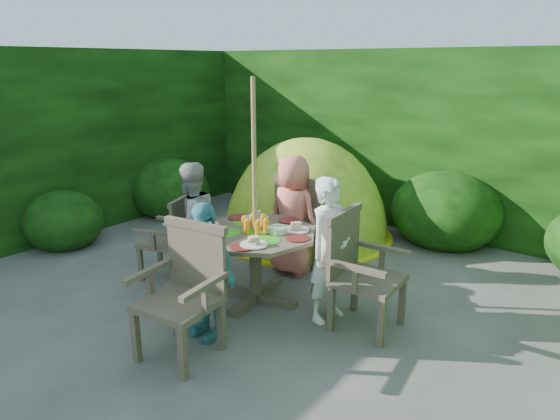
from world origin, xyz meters
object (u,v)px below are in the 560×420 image
Objects in this scene: garden_chair_left at (172,236)px; child_right at (330,250)px; garden_chair_back at (304,219)px; dome_tent at (305,236)px; patio_table at (256,242)px; child_left at (191,224)px; child_front at (206,271)px; parasol_pole at (255,195)px; garden_chair_right at (360,269)px; child_back at (293,215)px; garden_chair_front at (185,289)px.

child_right is at bearing 77.04° from garden_chair_left.
child_right reaches higher than garden_chair_back.
child_right is 0.50× the size of dome_tent.
garden_chair_back is at bearing 52.80° from child_right.
child_right is (1.88, 0.26, 0.20)m from garden_chair_left.
patio_table is at bearing 76.73° from garden_chair_left.
child_front is at bearing 63.61° from child_left.
parasol_pole reaches higher than garden_chair_left.
parasol_pole reaches higher than child_right.
child_left is 1.09× the size of child_front.
child_right is (0.79, 0.12, -0.42)m from parasol_pole.
garden_chair_back is at bearing 105.80° from child_front.
garden_chair_right is 2.19m from garden_chair_left.
child_left is at bearing -171.65° from parasol_pole.
child_back reaches higher than child_front.
child_back is at bearing -75.64° from dome_tent.
garden_chair_front is at bearing 160.01° from child_right.
patio_table is 0.80m from child_front.
garden_chair_right is 1.89m from child_left.
child_front is 0.45× the size of dome_tent.
child_front is 2.84m from dome_tent.
dome_tent is at bearing 110.19° from parasol_pole.
child_back is at bearing 112.94° from garden_chair_left.
patio_table is 1.06× the size of child_back.
garden_chair_left is at bearing 105.80° from child_right.
patio_table is 0.49m from parasol_pole.
dome_tent is at bearing -172.86° from child_left.
garden_chair_right is at bearing 8.75° from parasol_pole.
child_back is (-0.91, 0.68, -0.00)m from child_right.
child_left is at bearing 106.31° from child_right.
garden_chair_back reaches higher than garden_chair_right.
child_right is 1.13m from child_front.
child_front is at bearing 93.03° from garden_chair_back.
child_right is 1.11× the size of child_front.
parasol_pole is at bearing 106.31° from child_right.
garden_chair_back is at bearing 50.13° from garden_chair_right.
garden_chair_right is at bearing 45.83° from garden_chair_front.
child_left is (-0.63, -1.19, 0.11)m from garden_chair_back.
child_left is (-0.79, -0.12, -0.43)m from parasol_pole.
garden_chair_front is 0.38× the size of dome_tent.
garden_chair_right is at bearing 77.31° from garden_chair_left.
garden_chair_right is 0.38× the size of dome_tent.
child_left is at bearing 127.02° from garden_chair_front.
dome_tent is (-1.48, 1.74, -0.68)m from child_right.
garden_chair_front is 1.36m from child_left.
parasol_pole reaches higher than child_left.
garden_chair_back is 1.00× the size of garden_chair_front.
garden_chair_back reaches higher than patio_table.
child_front reaches higher than garden_chair_front.
child_front is (0.28, -1.87, 0.06)m from garden_chair_back.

